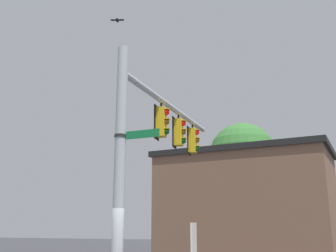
# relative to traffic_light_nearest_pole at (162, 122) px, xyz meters

# --- Properties ---
(signal_pole) EXTENTS (0.31, 0.31, 7.14)m
(signal_pole) POSITION_rel_traffic_light_nearest_pole_xyz_m (2.79, -0.36, -1.98)
(signal_pole) COLOR #ADB2B7
(signal_pole) RESTS_ON ground
(mast_arm) EXTENTS (7.66, 1.14, 0.21)m
(mast_arm) POSITION_rel_traffic_light_nearest_pole_xyz_m (-1.03, 0.11, 0.80)
(mast_arm) COLOR #ADB2B7
(traffic_light_nearest_pole) EXTENTS (0.54, 0.49, 1.31)m
(traffic_light_nearest_pole) POSITION_rel_traffic_light_nearest_pole_xyz_m (0.00, 0.00, 0.00)
(traffic_light_nearest_pole) COLOR black
(traffic_light_mid_inner) EXTENTS (0.54, 0.49, 1.31)m
(traffic_light_mid_inner) POSITION_rel_traffic_light_nearest_pole_xyz_m (-1.68, 0.21, 0.00)
(traffic_light_mid_inner) COLOR black
(traffic_light_mid_outer) EXTENTS (0.54, 0.49, 1.31)m
(traffic_light_mid_outer) POSITION_rel_traffic_light_nearest_pole_xyz_m (-3.36, 0.41, 0.00)
(traffic_light_mid_outer) COLOR black
(street_name_sign) EXTENTS (0.35, 1.35, 0.22)m
(street_name_sign) POSITION_rel_traffic_light_nearest_pole_xyz_m (2.82, -0.09, -1.08)
(street_name_sign) COLOR #147238
(bird_flying) EXTENTS (0.29, 0.48, 0.09)m
(bird_flying) POSITION_rel_traffic_light_nearest_pole_xyz_m (1.08, -1.34, 3.57)
(bird_flying) COLOR black
(storefront_building) EXTENTS (8.28, 10.11, 5.91)m
(storefront_building) POSITION_rel_traffic_light_nearest_pole_xyz_m (-9.23, 2.16, -2.58)
(storefront_building) COLOR brown
(storefront_building) RESTS_ON ground
(tree_by_storefront) EXTENTS (3.78, 3.78, 7.69)m
(tree_by_storefront) POSITION_rel_traffic_light_nearest_pole_xyz_m (-9.51, 1.99, 0.22)
(tree_by_storefront) COLOR #4C3823
(tree_by_storefront) RESTS_ON ground
(historical_marker) EXTENTS (0.60, 0.08, 2.13)m
(historical_marker) POSITION_rel_traffic_light_nearest_pole_xyz_m (2.35, 1.57, -4.14)
(historical_marker) COLOR #333333
(historical_marker) RESTS_ON ground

